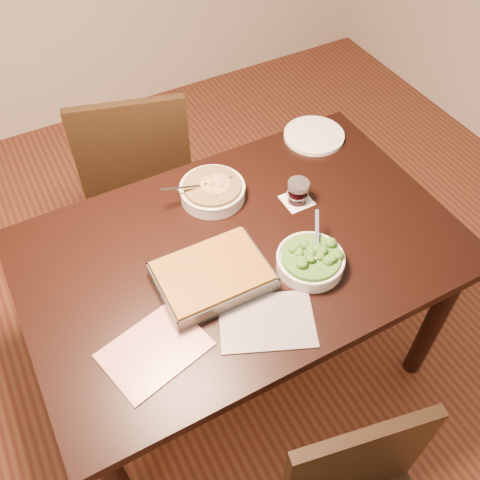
{
  "coord_description": "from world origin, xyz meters",
  "views": [
    {
      "loc": [
        -0.53,
        -0.97,
        2.07
      ],
      "look_at": [
        -0.01,
        -0.01,
        0.8
      ],
      "focal_mm": 40.0,
      "sensor_mm": 36.0,
      "label": 1
    }
  ],
  "objects_px": {
    "wine_tumbler": "(298,191)",
    "chair_far": "(137,169)",
    "dinner_plate": "(314,136)",
    "stew_bowl": "(212,190)",
    "table": "(242,265)",
    "broccoli_bowl": "(310,260)",
    "baking_dish": "(212,276)"
  },
  "relations": [
    {
      "from": "table",
      "to": "stew_bowl",
      "type": "bearing_deg",
      "value": 85.69
    },
    {
      "from": "table",
      "to": "dinner_plate",
      "type": "height_order",
      "value": "dinner_plate"
    },
    {
      "from": "table",
      "to": "baking_dish",
      "type": "distance_m",
      "value": 0.21
    },
    {
      "from": "dinner_plate",
      "to": "stew_bowl",
      "type": "bearing_deg",
      "value": -167.66
    },
    {
      "from": "baking_dish",
      "to": "dinner_plate",
      "type": "relative_size",
      "value": 1.42
    },
    {
      "from": "baking_dish",
      "to": "chair_far",
      "type": "relative_size",
      "value": 0.35
    },
    {
      "from": "stew_bowl",
      "to": "baking_dish",
      "type": "xyz_separation_m",
      "value": [
        -0.16,
        -0.33,
        -0.0
      ]
    },
    {
      "from": "table",
      "to": "chair_far",
      "type": "xyz_separation_m",
      "value": [
        -0.1,
        0.76,
        -0.13
      ]
    },
    {
      "from": "dinner_plate",
      "to": "broccoli_bowl",
      "type": "bearing_deg",
      "value": -124.7
    },
    {
      "from": "wine_tumbler",
      "to": "chair_far",
      "type": "xyz_separation_m",
      "value": [
        -0.37,
        0.67,
        -0.27
      ]
    },
    {
      "from": "table",
      "to": "stew_bowl",
      "type": "relative_size",
      "value": 5.48
    },
    {
      "from": "table",
      "to": "broccoli_bowl",
      "type": "distance_m",
      "value": 0.26
    },
    {
      "from": "stew_bowl",
      "to": "wine_tumbler",
      "type": "relative_size",
      "value": 3.06
    },
    {
      "from": "chair_far",
      "to": "stew_bowl",
      "type": "bearing_deg",
      "value": 118.94
    },
    {
      "from": "chair_far",
      "to": "baking_dish",
      "type": "bearing_deg",
      "value": 102.74
    },
    {
      "from": "baking_dish",
      "to": "dinner_plate",
      "type": "xyz_separation_m",
      "value": [
        0.66,
        0.44,
        -0.02
      ]
    },
    {
      "from": "stew_bowl",
      "to": "baking_dish",
      "type": "height_order",
      "value": "stew_bowl"
    },
    {
      "from": "stew_bowl",
      "to": "baking_dish",
      "type": "distance_m",
      "value": 0.37
    },
    {
      "from": "stew_bowl",
      "to": "wine_tumbler",
      "type": "height_order",
      "value": "stew_bowl"
    },
    {
      "from": "baking_dish",
      "to": "wine_tumbler",
      "type": "bearing_deg",
      "value": 23.37
    },
    {
      "from": "table",
      "to": "broccoli_bowl",
      "type": "relative_size",
      "value": 6.22
    },
    {
      "from": "broccoli_bowl",
      "to": "chair_far",
      "type": "bearing_deg",
      "value": 104.93
    },
    {
      "from": "table",
      "to": "wine_tumbler",
      "type": "relative_size",
      "value": 16.76
    },
    {
      "from": "wine_tumbler",
      "to": "chair_far",
      "type": "bearing_deg",
      "value": 118.88
    },
    {
      "from": "dinner_plate",
      "to": "wine_tumbler",
      "type": "bearing_deg",
      "value": -132.89
    },
    {
      "from": "broccoli_bowl",
      "to": "stew_bowl",
      "type": "bearing_deg",
      "value": 107.07
    },
    {
      "from": "broccoli_bowl",
      "to": "wine_tumbler",
      "type": "bearing_deg",
      "value": 65.54
    },
    {
      "from": "wine_tumbler",
      "to": "baking_dish",
      "type": "bearing_deg",
      "value": -157.28
    },
    {
      "from": "stew_bowl",
      "to": "chair_far",
      "type": "bearing_deg",
      "value": 103.14
    },
    {
      "from": "stew_bowl",
      "to": "dinner_plate",
      "type": "height_order",
      "value": "stew_bowl"
    },
    {
      "from": "table",
      "to": "baking_dish",
      "type": "relative_size",
      "value": 4.19
    },
    {
      "from": "stew_bowl",
      "to": "wine_tumbler",
      "type": "xyz_separation_m",
      "value": [
        0.25,
        -0.16,
        0.01
      ]
    }
  ]
}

